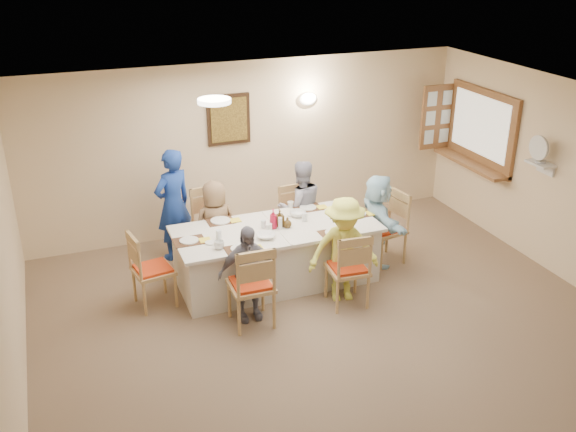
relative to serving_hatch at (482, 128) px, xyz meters
name	(u,v)px	position (x,y,z in m)	size (l,w,h in m)	color
ground	(353,353)	(-3.21, -2.40, -1.50)	(7.00, 7.00, 0.00)	brown
room_walls	(359,224)	(-3.21, -2.40, 0.01)	(7.00, 7.00, 7.00)	beige
wall_picture	(229,120)	(-3.51, 1.06, 0.20)	(0.62, 0.05, 0.72)	black
wall_sconce	(308,99)	(-2.31, 1.04, 0.40)	(0.26, 0.09, 0.18)	white
ceiling_light	(214,101)	(-4.21, -0.90, 0.97)	(0.36, 0.36, 0.05)	white
serving_hatch	(482,128)	(0.00, 0.00, 0.00)	(0.06, 1.50, 1.15)	brown
hatch_sill	(470,163)	(-0.12, 0.00, -0.53)	(0.30, 1.50, 0.05)	brown
shutter_door	(437,117)	(-0.26, 0.76, 0.00)	(0.55, 0.04, 1.00)	brown
fan_shelf	(540,164)	(-0.08, -1.35, -0.10)	(0.22, 0.36, 0.03)	white
desk_fan	(540,153)	(-0.11, -1.35, 0.05)	(0.30, 0.30, 0.28)	#A5A5A8
dining_table	(277,255)	(-3.43, -0.66, -1.12)	(2.54, 1.07, 0.76)	silver
chair_back_left	(214,227)	(-4.03, 0.14, -0.98)	(0.49, 0.49, 1.03)	tan
chair_back_right	(297,219)	(-2.83, 0.14, -1.05)	(0.43, 0.43, 0.90)	tan
chair_front_left	(251,283)	(-4.03, -1.46, -0.99)	(0.49, 0.49, 1.03)	tan
chair_front_right	(348,267)	(-2.83, -1.46, -1.01)	(0.47, 0.47, 0.97)	tan
chair_left_end	(153,269)	(-4.98, -0.66, -1.02)	(0.46, 0.46, 0.96)	tan
chair_right_end	(385,228)	(-1.88, -0.66, -1.01)	(0.47, 0.47, 0.99)	tan
diner_back_left	(216,225)	(-4.03, 0.02, -0.90)	(0.63, 0.45, 1.21)	#806245
diner_back_right	(301,207)	(-2.83, 0.02, -0.83)	(0.66, 0.52, 1.33)	#9997AA
diner_front_left	(247,273)	(-4.03, -1.34, -0.92)	(0.69, 0.30, 1.16)	slate
diner_front_right	(344,250)	(-2.83, -1.34, -0.84)	(0.93, 0.64, 1.32)	#EAEE57
diner_right_end	(377,220)	(-2.01, -0.66, -0.87)	(0.49, 1.20, 1.26)	#BEEBFF
caregiver	(173,205)	(-4.48, 0.49, -0.73)	(0.67, 0.58, 1.55)	#1B3C9D
placemat_fl	(240,249)	(-4.03, -1.08, -0.74)	(0.35, 0.26, 0.01)	#472B19
plate_fl	(240,248)	(-4.03, -1.08, -0.73)	(0.22, 0.22, 0.01)	white
napkin_fl	(256,248)	(-3.85, -1.13, -0.73)	(0.15, 0.15, 0.01)	yellow
placemat_fr	(335,233)	(-2.83, -1.08, -0.74)	(0.36, 0.27, 0.01)	#472B19
plate_fr	(335,232)	(-2.83, -1.08, -0.73)	(0.24, 0.24, 0.01)	white
napkin_fr	(350,232)	(-2.65, -1.13, -0.73)	(0.14, 0.14, 0.01)	yellow
placemat_bl	(220,221)	(-4.03, -0.24, -0.74)	(0.34, 0.25, 0.01)	#472B19
plate_bl	(220,221)	(-4.03, -0.24, -0.73)	(0.25, 0.25, 0.02)	white
napkin_bl	(235,220)	(-3.85, -0.29, -0.73)	(0.13, 0.13, 0.01)	yellow
placemat_br	(308,208)	(-2.83, -0.24, -0.74)	(0.37, 0.27, 0.01)	#472B19
plate_br	(308,207)	(-2.83, -0.24, -0.73)	(0.22, 0.22, 0.01)	white
napkin_br	(322,207)	(-2.65, -0.29, -0.73)	(0.13, 0.13, 0.01)	yellow
placemat_le	(189,241)	(-4.53, -0.66, -0.74)	(0.37, 0.28, 0.01)	#472B19
plate_le	(189,240)	(-4.53, -0.66, -0.73)	(0.23, 0.23, 0.01)	white
napkin_le	(205,240)	(-4.35, -0.71, -0.73)	(0.13, 0.13, 0.01)	yellow
placemat_re	(357,214)	(-2.31, -0.66, -0.74)	(0.35, 0.26, 0.01)	#472B19
plate_re	(357,213)	(-2.31, -0.66, -0.73)	(0.23, 0.23, 0.01)	white
napkin_re	(372,213)	(-2.13, -0.71, -0.73)	(0.15, 0.15, 0.01)	yellow
teacup_a	(219,245)	(-4.25, -0.97, -0.69)	(0.14, 0.14, 0.10)	white
teacup_b	(291,204)	(-3.04, -0.13, -0.70)	(0.09, 0.09, 0.08)	white
bowl_a	(266,236)	(-3.65, -0.90, -0.71)	(0.29, 0.29, 0.05)	white
bowl_b	(298,214)	(-3.06, -0.43, -0.71)	(0.23, 0.23, 0.07)	white
condiment_ketchup	(273,219)	(-3.48, -0.67, -0.61)	(0.12, 0.12, 0.25)	#B00F2E
condiment_brown	(280,218)	(-3.38, -0.63, -0.63)	(0.10, 0.11, 0.22)	#463112
condiment_malt	(287,222)	(-3.31, -0.71, -0.67)	(0.13, 0.13, 0.14)	#463112
drinking_glass	(264,223)	(-3.58, -0.61, -0.68)	(0.06, 0.06, 0.09)	silver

